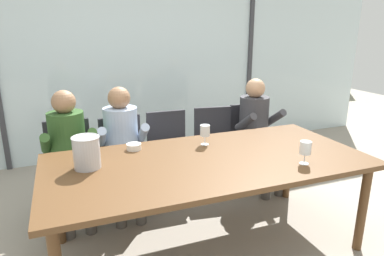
% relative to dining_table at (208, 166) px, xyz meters
% --- Properties ---
extents(ground, '(14.00, 14.00, 0.00)m').
position_rel_dining_table_xyz_m(ground, '(0.00, 1.00, -0.71)').
color(ground, '#9E9384').
extents(window_glass_panel, '(7.65, 0.03, 2.60)m').
position_rel_dining_table_xyz_m(window_glass_panel, '(0.00, 2.40, 0.59)').
color(window_glass_panel, silver).
rests_on(window_glass_panel, ground).
extents(window_mullion_right, '(0.06, 0.06, 2.60)m').
position_rel_dining_table_xyz_m(window_mullion_right, '(1.72, 2.38, 0.59)').
color(window_mullion_right, '#38383D').
rests_on(window_mullion_right, ground).
extents(hillside_vineyard, '(13.65, 2.40, 1.97)m').
position_rel_dining_table_xyz_m(hillside_vineyard, '(0.00, 6.59, 0.28)').
color(hillside_vineyard, '#477A38').
rests_on(hillside_vineyard, ground).
extents(dining_table, '(2.45, 1.16, 0.77)m').
position_rel_dining_table_xyz_m(dining_table, '(0.00, 0.00, 0.00)').
color(dining_table, brown).
rests_on(dining_table, ground).
extents(chair_near_curtain, '(0.45, 0.45, 0.89)m').
position_rel_dining_table_xyz_m(chair_near_curtain, '(-1.00, 1.01, -0.18)').
color(chair_near_curtain, '#232328').
rests_on(chair_near_curtain, ground).
extents(chair_left_of_center, '(0.49, 0.49, 0.89)m').
position_rel_dining_table_xyz_m(chair_left_of_center, '(-0.48, 0.96, -0.18)').
color(chair_left_of_center, '#232328').
rests_on(chair_left_of_center, ground).
extents(chair_center, '(0.45, 0.45, 0.89)m').
position_rel_dining_table_xyz_m(chair_center, '(-0.00, 1.01, -0.18)').
color(chair_center, '#232328').
rests_on(chair_center, ground).
extents(chair_right_of_center, '(0.50, 0.50, 0.89)m').
position_rel_dining_table_xyz_m(chair_right_of_center, '(0.53, 1.01, -0.18)').
color(chair_right_of_center, '#232328').
rests_on(chair_right_of_center, ground).
extents(chair_near_window_right, '(0.50, 0.50, 0.89)m').
position_rel_dining_table_xyz_m(chair_near_window_right, '(0.97, 1.00, -0.18)').
color(chair_near_window_right, '#232328').
rests_on(chair_near_window_right, ground).
extents(person_olive_shirt, '(0.48, 0.62, 1.21)m').
position_rel_dining_table_xyz_m(person_olive_shirt, '(-0.99, 0.85, -0.01)').
color(person_olive_shirt, '#2D5123').
rests_on(person_olive_shirt, ground).
extents(person_pale_blue_shirt, '(0.48, 0.62, 1.21)m').
position_rel_dining_table_xyz_m(person_pale_blue_shirt, '(-0.51, 0.85, -0.01)').
color(person_pale_blue_shirt, '#9EB2D1').
rests_on(person_pale_blue_shirt, ground).
extents(person_charcoal_jacket, '(0.48, 0.63, 1.21)m').
position_rel_dining_table_xyz_m(person_charcoal_jacket, '(0.96, 0.85, -0.01)').
color(person_charcoal_jacket, '#38383D').
rests_on(person_charcoal_jacket, ground).
extents(ice_bucket_primary, '(0.20, 0.20, 0.23)m').
position_rel_dining_table_xyz_m(ice_bucket_primary, '(-0.88, 0.15, 0.18)').
color(ice_bucket_primary, '#B7B7BC').
rests_on(ice_bucket_primary, dining_table).
extents(tasting_bowl, '(0.12, 0.12, 0.05)m').
position_rel_dining_table_xyz_m(tasting_bowl, '(-0.49, 0.41, 0.09)').
color(tasting_bowl, silver).
rests_on(tasting_bowl, dining_table).
extents(wine_glass_by_left_taster, '(0.08, 0.08, 0.17)m').
position_rel_dining_table_xyz_m(wine_glass_by_left_taster, '(0.10, 0.32, 0.18)').
color(wine_glass_by_left_taster, silver).
rests_on(wine_glass_by_left_taster, dining_table).
extents(wine_glass_near_bucket, '(0.08, 0.08, 0.17)m').
position_rel_dining_table_xyz_m(wine_glass_near_bucket, '(0.62, -0.35, 0.18)').
color(wine_glass_near_bucket, silver).
rests_on(wine_glass_near_bucket, dining_table).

